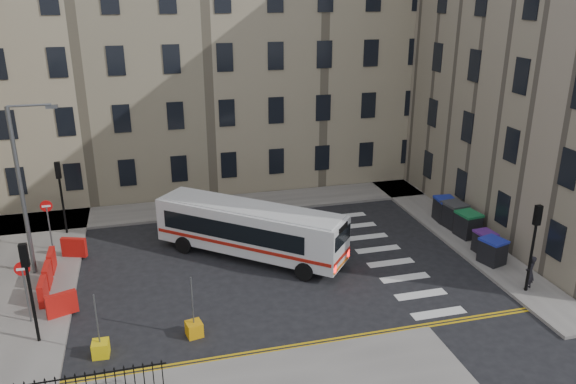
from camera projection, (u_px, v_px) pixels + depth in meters
name	position (u px, v px, depth m)	size (l,w,h in m)	color
ground	(307.00, 262.00, 28.20)	(120.00, 120.00, 0.00)	black
pavement_north	(174.00, 210.00, 34.54)	(36.00, 3.20, 0.15)	slate
pavement_east	(430.00, 214.00, 33.97)	(2.40, 26.00, 0.15)	slate
pavement_west	(9.00, 286.00, 25.71)	(6.00, 22.00, 0.15)	slate
terrace_north	(143.00, 57.00, 37.65)	(38.30, 10.80, 17.20)	tan
traffic_light_east	(534.00, 235.00, 24.29)	(0.28, 0.22, 4.10)	black
traffic_light_nw	(60.00, 187.00, 30.23)	(0.28, 0.22, 4.10)	black
traffic_light_sw	(28.00, 278.00, 20.70)	(0.28, 0.22, 4.10)	black
streetlamp	(21.00, 190.00, 25.40)	(0.50, 0.22, 8.14)	#595B5E
no_entry_north	(48.00, 215.00, 28.57)	(0.60, 0.08, 3.00)	#595B5E
no_entry_south	(24.00, 280.00, 22.21)	(0.60, 0.08, 3.00)	#595B5E
roadworks_barriers	(56.00, 274.00, 25.58)	(1.66, 6.26, 1.00)	red
bus	(250.00, 228.00, 28.23)	(8.98, 8.08, 2.69)	silver
wheelie_bin_a	(492.00, 251.00, 27.55)	(1.28, 1.38, 1.26)	black
wheelie_bin_b	(485.00, 242.00, 28.65)	(0.99, 1.11, 1.14)	black
wheelie_bin_c	(468.00, 224.00, 30.53)	(1.21, 1.36, 1.37)	black
wheelie_bin_d	(454.00, 215.00, 31.77)	(1.27, 1.42, 1.42)	black
wheelie_bin_e	(445.00, 209.00, 32.60)	(1.17, 1.32, 1.38)	black
pedestrian	(530.00, 273.00, 25.09)	(0.59, 0.39, 1.61)	black
bollard_yellow	(194.00, 329.00, 22.09)	(0.60, 0.60, 0.60)	orange
bollard_chevron	(101.00, 349.00, 20.88)	(0.60, 0.60, 0.60)	yellow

